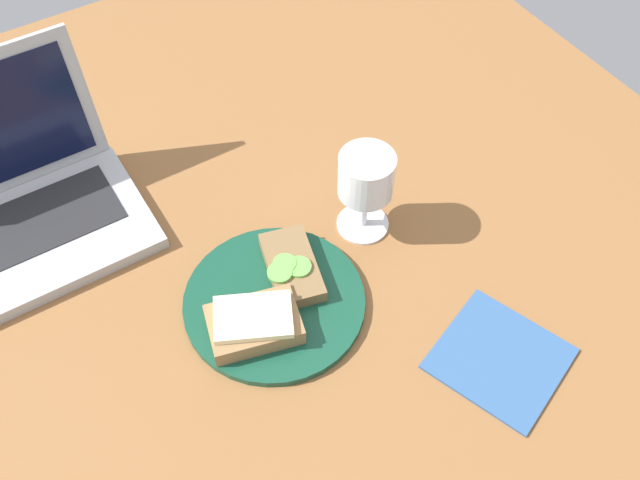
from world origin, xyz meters
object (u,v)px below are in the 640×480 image
Objects in this scene: sandwich_with_cheese at (254,323)px; napkin at (500,358)px; laptop at (7,210)px; plate at (274,302)px; sandwich_with_cucumber at (292,267)px; wine_glass at (365,179)px.

sandwich_with_cheese is 30.51cm from napkin.
sandwich_with_cheese is at bearing -57.56° from laptop.
sandwich_with_cheese reaches higher than plate.
sandwich_with_cheese is 0.38× the size of laptop.
sandwich_with_cheese reaches higher than napkin.
napkin is (23.85, -18.86, -2.55)cm from sandwich_with_cheese.
plate is 1.84× the size of sandwich_with_cucumber.
sandwich_with_cheese is at bearing 141.67° from napkin.
sandwich_with_cucumber reaches higher than plate.
sandwich_with_cucumber reaches higher than napkin.
plate is 38.67cm from laptop.
sandwich_with_cucumber is at bearing 122.92° from napkin.
laptop reaches higher than plate.
sandwich_with_cheese is (-4.21, -2.58, 2.20)cm from plate.
napkin is (2.60, -26.59, -9.20)cm from wine_glass.
laptop is at bearing 136.78° from sandwich_with_cucumber.
napkin is at bearing -57.08° from sandwich_with_cucumber.
wine_glass is 0.40× the size of laptop.
laptop is at bearing 130.97° from napkin.
sandwich_with_cucumber is 39.52cm from laptop.
laptop reaches higher than napkin.
napkin is (44.27, -50.99, -4.25)cm from laptop.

